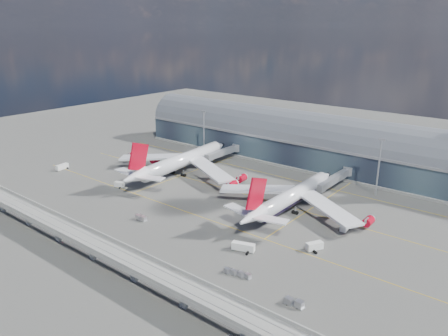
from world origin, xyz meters
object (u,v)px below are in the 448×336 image
Objects in this scene: floodlight_mast_left at (204,132)px; service_truck_1 at (119,185)px; cargo_train_0 at (141,218)px; cargo_train_2 at (294,303)px; service_truck_5 at (172,165)px; service_truck_3 at (314,246)px; service_truck_2 at (243,247)px; service_truck_4 at (345,227)px; service_truck_0 at (62,167)px; cargo_train_1 at (237,273)px; floodlight_mast_right at (379,166)px; airliner_right at (291,197)px; airliner_left at (180,161)px.

service_truck_1 is (4.45, -64.13, -12.32)m from floodlight_mast_left.
cargo_train_0 is 73.56m from cargo_train_2.
service_truck_5 is 1.26× the size of cargo_train_0.
service_truck_3 reaches higher than cargo_train_2.
service_truck_2 is 1.57× the size of service_truck_4.
cargo_train_2 reaches higher than cargo_train_0.
service_truck_0 reaches higher than service_truck_1.
cargo_train_1 is at bearing -168.58° from service_truck_2.
service_truck_1 is at bearing 85.83° from cargo_train_1.
floodlight_mast_right reaches higher than cargo_train_2.
floodlight_mast_right is 4.21× the size of service_truck_3.
airliner_right is (79.25, -37.20, -7.99)m from floodlight_mast_left.
airliner_left is 32.75m from service_truck_1.
floodlight_mast_right is 101.66m from service_truck_5.
floodlight_mast_left reaches higher than service_truck_3.
service_truck_2 is at bearing -101.69° from floodlight_mast_right.
service_truck_1 is at bearing -148.71° from service_truck_3.
service_truck_4 is 51.42m from cargo_train_2.
cargo_train_2 is at bearing -84.50° from cargo_train_1.
airliner_right is at bearing -40.38° from cargo_train_0.
service_truck_4 is (24.73, -3.92, -4.22)m from airliner_right.
service_truck_0 is at bearing -152.96° from airliner_left.
cargo_train_1 is at bearing -40.84° from airliner_left.
service_truck_2 reaches higher than service_truck_1.
airliner_left reaches higher than airliner_right.
service_truck_4 reaches higher than service_truck_1.
service_truck_2 is at bearing -36.49° from airliner_left.
airliner_right reaches higher than service_truck_0.
cargo_train_0 is (-39.62, -44.41, -4.71)m from airliner_right.
service_truck_3 is at bearing -57.84° from service_truck_5.
floodlight_mast_left reaches higher than cargo_train_2.
floodlight_mast_right reaches higher than service_truck_4.
service_truck_4 is 76.04m from cargo_train_0.
service_truck_2 is 1.51× the size of cargo_train_0.
service_truck_2 is at bearing -83.27° from airliner_right.
service_truck_0 is 56.56m from service_truck_5.
service_truck_4 is 0.56× the size of cargo_train_1.
service_truck_4 is at bearing -91.72° from service_truck_1.
cargo_train_0 is (-44.59, -5.34, -0.52)m from service_truck_2.
service_truck_1 is at bearing -173.19° from service_truck_4.
service_truck_2 is at bearing -70.18° from service_truck_5.
cargo_train_2 is (28.25, -15.56, -0.45)m from service_truck_2.
service_truck_5 is (42.87, 36.89, 0.17)m from service_truck_0.
service_truck_1 is 0.61× the size of service_truck_2.
cargo_train_1 is at bearing -110.37° from service_truck_4.
service_truck_2 is 1.20× the size of service_truck_5.
airliner_left reaches higher than service_truck_1.
cargo_train_1 is (-8.22, -89.48, -12.85)m from floodlight_mast_right.
service_truck_3 is 32.39m from cargo_train_2.
cargo_train_2 is at bearing -39.23° from floodlight_mast_left.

